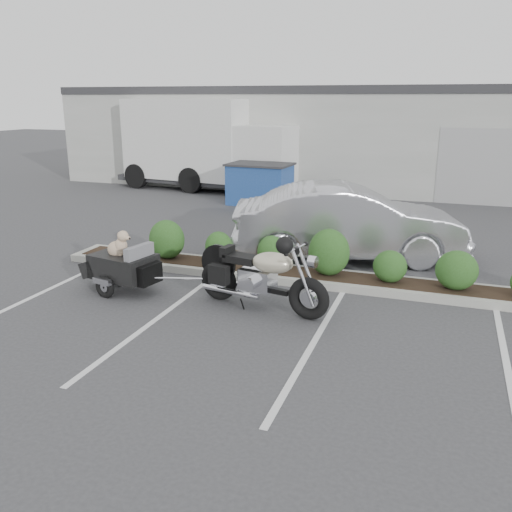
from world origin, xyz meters
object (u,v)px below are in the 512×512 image
(sedan, at_px, (348,223))
(dumpster, at_px, (260,184))
(motorcycle, at_px, (261,277))
(pet_trailer, at_px, (123,265))
(delivery_truck, at_px, (211,147))

(sedan, bearing_deg, dumpster, 18.64)
(motorcycle, bearing_deg, pet_trailer, -169.44)
(sedan, bearing_deg, delivery_truck, 23.73)
(motorcycle, bearing_deg, dumpster, 120.32)
(pet_trailer, height_order, dumpster, dumpster)
(pet_trailer, xyz_separation_m, delivery_truck, (-3.37, 11.67, 1.18))
(pet_trailer, distance_m, sedan, 5.10)
(motorcycle, distance_m, sedan, 3.70)
(motorcycle, bearing_deg, delivery_truck, 128.91)
(motorcycle, relative_size, pet_trailer, 1.23)
(pet_trailer, distance_m, dumpster, 9.21)
(pet_trailer, bearing_deg, motorcycle, 10.56)
(motorcycle, relative_size, sedan, 0.49)
(pet_trailer, distance_m, delivery_truck, 12.21)
(delivery_truck, bearing_deg, dumpster, -32.86)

